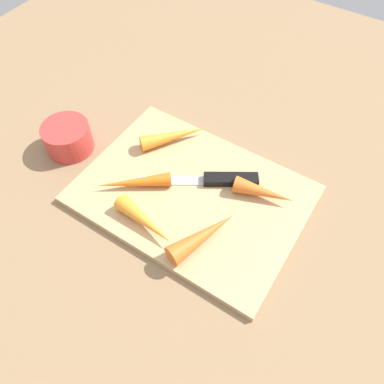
% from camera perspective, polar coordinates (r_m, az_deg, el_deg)
% --- Properties ---
extents(ground_plane, '(1.40, 1.40, 0.00)m').
position_cam_1_polar(ground_plane, '(0.64, 0.00, -0.63)').
color(ground_plane, '#8C6D4C').
extents(cutting_board, '(0.36, 0.26, 0.01)m').
position_cam_1_polar(cutting_board, '(0.63, 0.00, -0.32)').
color(cutting_board, tan).
rests_on(cutting_board, ground_plane).
extents(knife, '(0.18, 0.12, 0.01)m').
position_cam_1_polar(knife, '(0.64, 4.60, 1.85)').
color(knife, '#B7B7BC').
rests_on(knife, cutting_board).
extents(carrot_medium, '(0.07, 0.12, 0.03)m').
position_cam_1_polar(carrot_medium, '(0.56, 1.63, -6.50)').
color(carrot_medium, orange).
rests_on(carrot_medium, cutting_board).
extents(carrot_long, '(0.11, 0.09, 0.02)m').
position_cam_1_polar(carrot_long, '(0.63, -8.58, 1.41)').
color(carrot_long, orange).
rests_on(carrot_long, cutting_board).
extents(carrot_short, '(0.11, 0.04, 0.03)m').
position_cam_1_polar(carrot_short, '(0.58, -7.03, -4.31)').
color(carrot_short, orange).
rests_on(carrot_short, cutting_board).
extents(carrot_longest, '(0.10, 0.11, 0.03)m').
position_cam_1_polar(carrot_longest, '(0.69, -2.70, 8.32)').
color(carrot_longest, orange).
rests_on(carrot_longest, cutting_board).
extents(carrot_shortest, '(0.10, 0.05, 0.03)m').
position_cam_1_polar(carrot_shortest, '(0.62, 10.58, -0.04)').
color(carrot_shortest, orange).
rests_on(carrot_shortest, cutting_board).
extents(small_bowl, '(0.08, 0.08, 0.05)m').
position_cam_1_polar(small_bowl, '(0.72, -17.97, 7.68)').
color(small_bowl, red).
rests_on(small_bowl, ground_plane).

